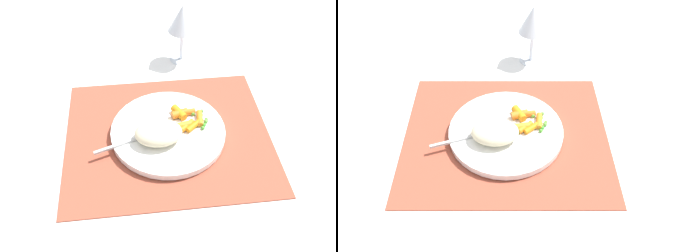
# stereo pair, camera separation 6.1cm
# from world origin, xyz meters

# --- Properties ---
(ground_plane) EXTENTS (2.40, 2.40, 0.00)m
(ground_plane) POSITION_xyz_m (0.00, 0.00, 0.00)
(ground_plane) COLOR white
(placemat) EXTENTS (0.45, 0.38, 0.01)m
(placemat) POSITION_xyz_m (0.00, 0.00, 0.00)
(placemat) COLOR #9E4733
(placemat) RESTS_ON ground_plane
(plate) EXTENTS (0.25, 0.25, 0.02)m
(plate) POSITION_xyz_m (0.00, 0.00, 0.01)
(plate) COLOR white
(plate) RESTS_ON placemat
(rice_mound) EXTENTS (0.10, 0.07, 0.04)m
(rice_mound) POSITION_xyz_m (-0.02, -0.03, 0.04)
(rice_mound) COLOR beige
(rice_mound) RESTS_ON plate
(carrot_portion) EXTENTS (0.08, 0.09, 0.02)m
(carrot_portion) POSITION_xyz_m (0.04, 0.02, 0.03)
(carrot_portion) COLOR orange
(carrot_portion) RESTS_ON plate
(pea_scatter) EXTENTS (0.08, 0.06, 0.01)m
(pea_scatter) POSITION_xyz_m (0.06, 0.02, 0.03)
(pea_scatter) COLOR #579A2E
(pea_scatter) RESTS_ON plate
(fork) EXTENTS (0.19, 0.07, 0.01)m
(fork) POSITION_xyz_m (-0.04, -0.01, 0.02)
(fork) COLOR silver
(fork) RESTS_ON plate
(wine_glass) EXTENTS (0.08, 0.08, 0.16)m
(wine_glass) POSITION_xyz_m (0.07, 0.29, 0.12)
(wine_glass) COLOR silver
(wine_glass) RESTS_ON ground_plane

